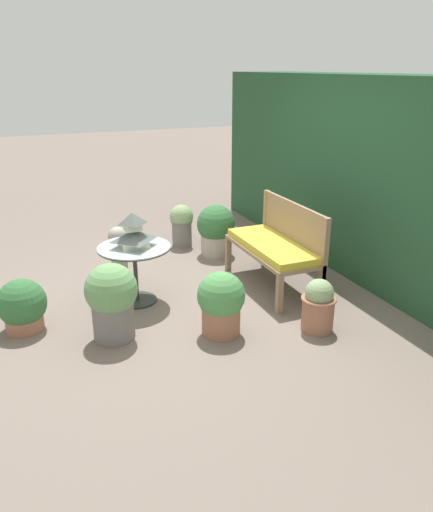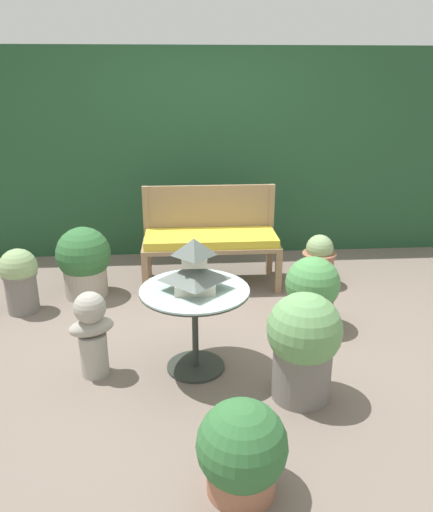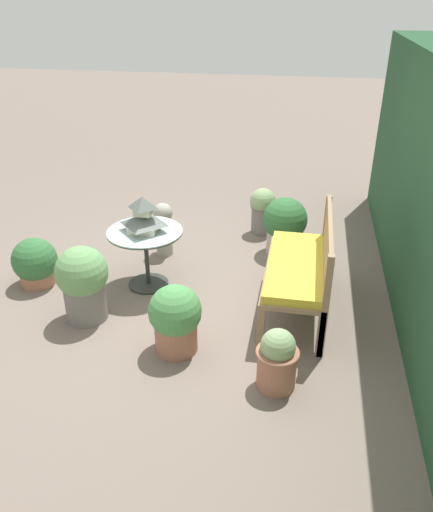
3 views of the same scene
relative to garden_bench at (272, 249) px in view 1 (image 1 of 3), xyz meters
The scene contains 13 objects.
ground 1.06m from the garden_bench, 88.04° to the right, with size 30.00×30.00×0.00m, color #75665B.
foliage_hedge_back 1.60m from the garden_bench, 88.69° to the left, with size 6.40×1.02×2.27m, color #234C2D.
garden_bench is the anchor object (origin of this frame).
bench_backrest 0.34m from the garden_bench, 90.00° to the left, with size 1.32×0.06×0.95m.
patio_table 1.52m from the garden_bench, 97.65° to the right, with size 0.75×0.75×0.62m.
pagoda_birdhouse 1.55m from the garden_bench, 97.65° to the right, with size 0.36×0.36×0.36m.
garden_bust 1.78m from the garden_bench, 120.76° to the right, with size 0.35×0.28×0.62m.
potted_plant_hedge_corner 1.21m from the garden_bench, behind, with size 0.50×0.50×0.67m.
potted_plant_path_edge 1.08m from the garden_bench, ahead, with size 0.33×0.33×0.52m.
potted_plant_patio_mid 1.94m from the garden_bench, 75.98° to the right, with size 0.48×0.48×0.73m.
potted_plant_table_far 1.77m from the garden_bench, 164.23° to the right, with size 0.32×0.32×0.58m.
potted_plant_bench_right 2.65m from the garden_bench, 90.21° to the right, with size 0.46×0.46×0.51m.
potted_plant_table_near 1.23m from the garden_bench, 50.79° to the right, with size 0.44×0.44×0.61m.
Camera 1 is at (4.53, -1.62, 2.35)m, focal length 35.00 mm.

